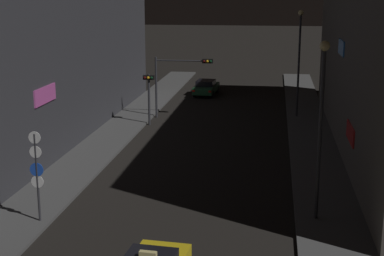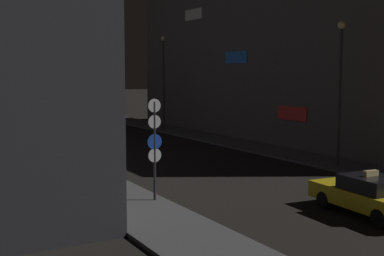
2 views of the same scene
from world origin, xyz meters
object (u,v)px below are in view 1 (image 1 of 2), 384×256
Objects in this scene: far_car at (206,87)px; sign_pole_left at (37,170)px; traffic_light_left_kerb at (149,89)px; street_lamp_far_block at (299,53)px; traffic_light_overhead at (179,74)px; street_lamp_near_block at (321,111)px.

far_car is 31.49m from sign_pole_left.
sign_pole_left is at bearing -96.14° from far_car.
far_car is 1.22× the size of traffic_light_left_kerb.
traffic_light_left_kerb is 11.63m from street_lamp_far_block.
traffic_light_overhead is 1.20× the size of sign_pole_left.
street_lamp_near_block reaches higher than traffic_light_overhead.
street_lamp_near_block is 0.94× the size of street_lamp_far_block.
sign_pole_left is 0.52× the size of street_lamp_near_block.
traffic_light_left_kerb is at bearing 87.81° from sign_pole_left.
traffic_light_overhead is at bearing 55.56° from traffic_light_left_kerb.
far_car is 0.97× the size of traffic_light_overhead.
traffic_light_overhead is at bearing 115.38° from street_lamp_near_block.
street_lamp_far_block is (-0.14, 20.40, 0.17)m from street_lamp_near_block.
street_lamp_near_block is at bearing -74.34° from far_car.
sign_pole_left is (-2.50, -21.11, -1.06)m from traffic_light_overhead.
far_car is 12.75m from street_lamp_far_block.
sign_pole_left is 0.48× the size of street_lamp_far_block.
far_car is at bearing 83.86° from sign_pole_left.
street_lamp_near_block is at bearing 9.60° from sign_pole_left.
traffic_light_overhead is 0.58× the size of street_lamp_far_block.
sign_pole_left is at bearing -117.08° from street_lamp_far_block.
traffic_light_left_kerb is 0.50× the size of street_lamp_near_block.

